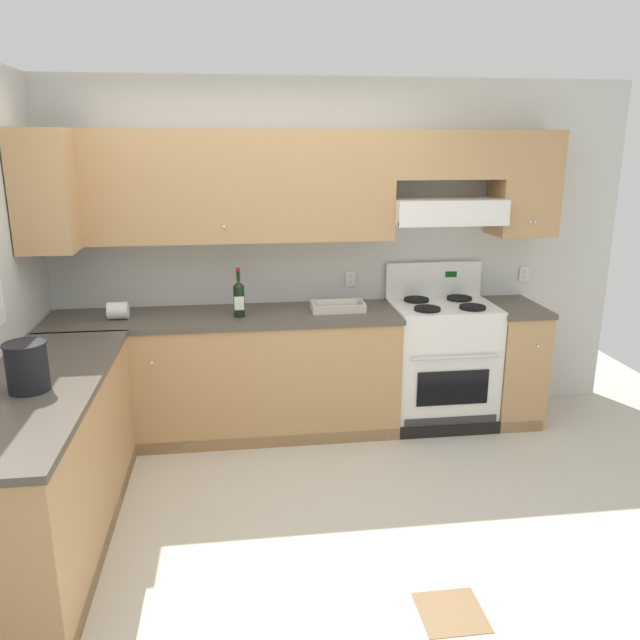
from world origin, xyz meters
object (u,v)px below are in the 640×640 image
Objects in this scene: stove at (440,362)px; wine_bottle at (239,298)px; bucket at (27,366)px; bowl at (338,308)px; paper_towel_roll at (118,311)px.

stove is 1.62m from wine_bottle.
wine_bottle is at bearing 50.24° from bucket.
bucket is at bearing -142.86° from bowl.
stove is 2.93m from bucket.
wine_bottle reaches higher than stove.
bowl is (-0.80, 0.01, 0.45)m from stove.
bucket is 1.32m from paper_towel_roll.
paper_towel_roll is (-0.84, 0.05, -0.08)m from wine_bottle.
stove is at bearing 2.65° from wine_bottle.
paper_towel_roll is (0.21, 1.30, -0.07)m from bucket.
wine_bottle is 1.63m from bucket.
paper_towel_roll is (-1.55, -0.03, 0.04)m from bowl.
stove reaches higher than bowl.
bucket reaches higher than bowl.
bowl is 1.55m from paper_towel_roll.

